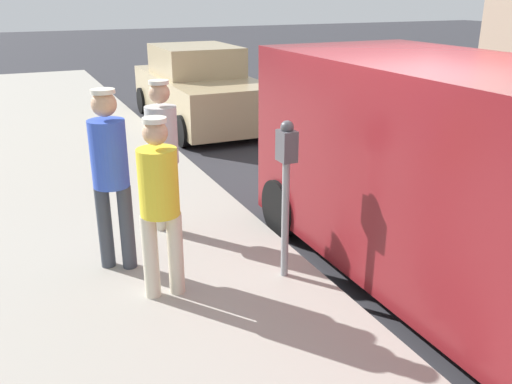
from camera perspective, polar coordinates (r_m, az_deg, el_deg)
The scene contains 8 objects.
ground_plane at distance 6.06m, azimuth 14.58°, elevation -7.18°, with size 80.00×80.00×0.00m, color #2D2D33.
sidewalk_slab at distance 4.88m, azimuth -20.68°, elevation -14.09°, with size 5.00×32.00×0.15m, color #9E998E.
parking_meter_near at distance 4.92m, azimuth 3.19°, elevation 1.93°, with size 0.14×0.18×1.52m.
pedestrian_in_gray at distance 5.99m, azimuth -9.77°, elevation 4.56°, with size 0.34×0.34×1.71m.
pedestrian_in_blue at distance 5.26m, azimuth -15.04°, elevation 2.34°, with size 0.34×0.34×1.76m.
pedestrian_in_yellow at distance 4.69m, azimuth -10.09°, elevation -0.67°, with size 0.36×0.34×1.62m.
parked_van at distance 5.12m, azimuth 23.26°, elevation 0.72°, with size 2.14×5.21×2.15m.
parked_sedan_behind at distance 11.96m, azimuth -5.98°, elevation 10.66°, with size 1.97×4.41×1.65m.
Camera 1 is at (3.53, 4.10, 2.73)m, focal length 38.14 mm.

